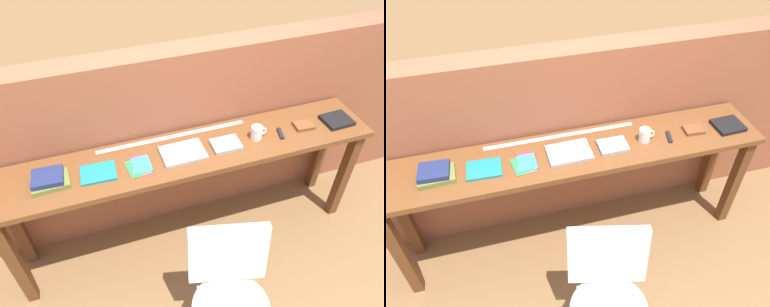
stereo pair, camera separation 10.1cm
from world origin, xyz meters
The scene contains 14 objects.
ground_plane centered at (0.00, 0.00, 0.00)m, with size 40.00×40.00×0.00m, color brown.
brick_wall_back centered at (0.00, 0.64, 0.71)m, with size 6.00×0.20×1.42m, color #935138.
sideboard centered at (0.00, 0.30, 0.74)m, with size 2.50×0.44×0.88m.
chair_white_moulded centered at (-0.02, -0.49, 0.53)m, with size 0.53×0.54×0.89m.
book_stack_leftmost centered at (-0.86, 0.29, 0.91)m, with size 0.22×0.17×0.06m.
magazine_cycling centered at (-0.58, 0.28, 0.89)m, with size 0.21×0.16×0.01m, color #19757A.
pamphlet_pile_colourful centered at (-0.33, 0.26, 0.89)m, with size 0.16×0.19×0.01m.
book_open_centre centered at (-0.05, 0.29, 0.89)m, with size 0.28×0.20×0.02m, color #9E9EA3.
book_grey_hardcover centered at (0.24, 0.27, 0.89)m, with size 0.19×0.14×0.02m, color #9E9EA3.
mug centered at (0.46, 0.28, 0.92)m, with size 0.11×0.08×0.09m.
multitool_folded centered at (0.63, 0.26, 0.89)m, with size 0.02×0.11×0.02m, color black.
leather_journal_brown centered at (0.82, 0.29, 0.89)m, with size 0.13×0.10×0.02m, color brown.
book_repair_rightmost centered at (1.07, 0.26, 0.89)m, with size 0.19×0.17×0.03m, color black.
ruler_metal_back_edge centered at (-0.06, 0.47, 0.88)m, with size 1.02×0.03×0.00m, color silver.
Camera 2 is at (-0.45, -1.42, 2.48)m, focal length 35.00 mm.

